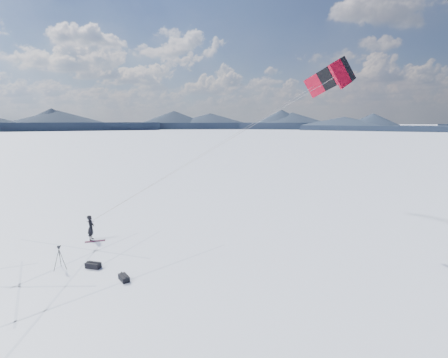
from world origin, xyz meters
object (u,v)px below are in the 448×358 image
(snowboard, at_px, (95,241))
(tripod, at_px, (59,254))
(snowkiter, at_px, (92,240))
(gear_bag_b, at_px, (124,278))
(gear_bag_a, at_px, (93,265))

(snowboard, distance_m, tripod, 4.50)
(snowkiter, distance_m, gear_bag_b, 7.44)
(gear_bag_b, bearing_deg, tripod, -145.43)
(snowboard, xyz_separation_m, gear_bag_b, (5.41, -4.37, 0.14))
(snowkiter, bearing_deg, tripod, 174.79)
(gear_bag_a, bearing_deg, tripod, -161.56)
(tripod, bearing_deg, snowboard, 94.63)
(gear_bag_a, bearing_deg, snowkiter, 127.30)
(tripod, bearing_deg, snowkiter, 99.48)
(snowkiter, distance_m, gear_bag_a, 5.00)
(tripod, relative_size, gear_bag_b, 1.66)
(snowboard, xyz_separation_m, gear_bag_a, (2.78, -3.59, 0.15))
(snowboard, xyz_separation_m, tripod, (1.05, -4.28, 0.90))
(tripod, height_order, gear_bag_b, tripod)
(snowkiter, relative_size, snowboard, 1.35)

